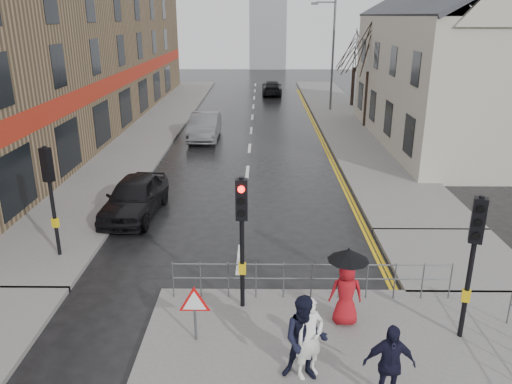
{
  "coord_description": "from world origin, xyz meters",
  "views": [
    {
      "loc": [
        0.65,
        -10.67,
        7.04
      ],
      "look_at": [
        0.5,
        4.1,
        1.79
      ],
      "focal_mm": 35.0,
      "sensor_mm": 36.0,
      "label": 1
    }
  ],
  "objects_px": {
    "pedestrian_d": "(389,364)",
    "car_parked": "(135,197)",
    "pedestrian_a": "(309,338)",
    "pedestrian_b": "(305,339)",
    "pedestrian_with_umbrella": "(347,282)",
    "car_mid": "(205,126)"
  },
  "relations": [
    {
      "from": "pedestrian_a",
      "to": "car_parked",
      "type": "bearing_deg",
      "value": 89.49
    },
    {
      "from": "pedestrian_with_umbrella",
      "to": "pedestrian_d",
      "type": "bearing_deg",
      "value": -81.48
    },
    {
      "from": "car_parked",
      "to": "car_mid",
      "type": "bearing_deg",
      "value": 88.38
    },
    {
      "from": "car_mid",
      "to": "pedestrian_b",
      "type": "bearing_deg",
      "value": -78.11
    },
    {
      "from": "pedestrian_b",
      "to": "car_mid",
      "type": "relative_size",
      "value": 0.39
    },
    {
      "from": "pedestrian_a",
      "to": "pedestrian_b",
      "type": "bearing_deg",
      "value": -171.44
    },
    {
      "from": "pedestrian_b",
      "to": "car_parked",
      "type": "xyz_separation_m",
      "value": [
        -5.53,
        8.93,
        -0.32
      ]
    },
    {
      "from": "pedestrian_b",
      "to": "car_mid",
      "type": "bearing_deg",
      "value": 109.41
    },
    {
      "from": "car_mid",
      "to": "pedestrian_with_umbrella",
      "type": "bearing_deg",
      "value": -73.87
    },
    {
      "from": "pedestrian_with_umbrella",
      "to": "car_mid",
      "type": "height_order",
      "value": "pedestrian_with_umbrella"
    },
    {
      "from": "pedestrian_d",
      "to": "car_mid",
      "type": "bearing_deg",
      "value": 105.43
    },
    {
      "from": "pedestrian_b",
      "to": "pedestrian_with_umbrella",
      "type": "xyz_separation_m",
      "value": [
        1.11,
        1.92,
        0.17
      ]
    },
    {
      "from": "pedestrian_d",
      "to": "car_parked",
      "type": "bearing_deg",
      "value": 126.88
    },
    {
      "from": "pedestrian_b",
      "to": "pedestrian_with_umbrella",
      "type": "height_order",
      "value": "pedestrian_with_umbrella"
    },
    {
      "from": "pedestrian_d",
      "to": "car_parked",
      "type": "xyz_separation_m",
      "value": [
        -7.03,
        9.57,
        -0.24
      ]
    },
    {
      "from": "pedestrian_with_umbrella",
      "to": "pedestrian_b",
      "type": "bearing_deg",
      "value": -120.09
    },
    {
      "from": "pedestrian_b",
      "to": "car_mid",
      "type": "distance_m",
      "value": 21.51
    },
    {
      "from": "pedestrian_d",
      "to": "car_parked",
      "type": "height_order",
      "value": "pedestrian_d"
    },
    {
      "from": "pedestrian_with_umbrella",
      "to": "car_parked",
      "type": "height_order",
      "value": "pedestrian_with_umbrella"
    },
    {
      "from": "pedestrian_d",
      "to": "pedestrian_with_umbrella",
      "type": "bearing_deg",
      "value": 99.13
    },
    {
      "from": "pedestrian_d",
      "to": "pedestrian_a",
      "type": "bearing_deg",
      "value": 153.32
    },
    {
      "from": "pedestrian_a",
      "to": "car_mid",
      "type": "bearing_deg",
      "value": 68.75
    }
  ]
}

